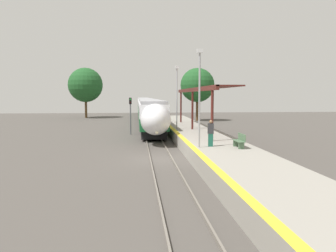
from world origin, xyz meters
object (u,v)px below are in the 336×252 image
platform_bench (240,140)px  person_waiting (211,133)px  train (146,108)px  lamppost_mid (177,94)px  lamppost_near (199,92)px  railway_signal (130,112)px

platform_bench → person_waiting: (-1.72, 0.68, 0.42)m
train → lamppost_mid: (2.33, -24.65, 2.30)m
person_waiting → lamppost_near: 2.72m
person_waiting → lamppost_mid: (-0.81, 11.36, 2.58)m
railway_signal → lamppost_mid: 6.42m
train → person_waiting: size_ratio=35.96×
platform_bench → person_waiting: size_ratio=0.84×
person_waiting → railway_signal: (-5.42, 15.38, 0.61)m
platform_bench → railway_signal: bearing=113.9°
person_waiting → railway_signal: bearing=109.4°
person_waiting → railway_signal: railway_signal is taller
lamppost_near → lamppost_mid: 11.66m
train → person_waiting: 36.15m
train → lamppost_near: bearing=-86.3°
railway_signal → lamppost_mid: (4.61, -4.01, 1.97)m
platform_bench → lamppost_mid: (-2.53, 12.05, 3.00)m
lamppost_near → lamppost_mid: size_ratio=1.00×
person_waiting → lamppost_near: bearing=-159.9°
railway_signal → train: bearing=83.7°
lamppost_mid → lamppost_near: bearing=-90.0°
train → platform_bench: size_ratio=42.90×
platform_bench → railway_signal: (-7.13, 16.06, 1.03)m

